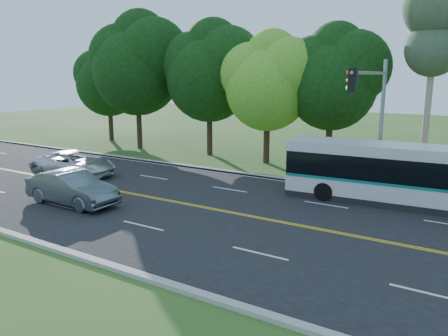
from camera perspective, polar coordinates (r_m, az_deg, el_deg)
The scene contains 12 objects.
ground at distance 21.06m, azimuth -3.07°, elevation -5.11°, with size 120.00×120.00×0.00m, color #2A4F1A.
road at distance 21.06m, azimuth -3.07°, elevation -5.09°, with size 60.00×14.00×0.02m, color black.
curb_north at distance 27.00m, azimuth 5.66°, elevation -1.14°, with size 60.00×0.30×0.15m, color #AAA59A.
curb_south at distance 16.07m, azimuth -18.11°, elevation -11.00°, with size 60.00×0.30×0.15m, color #AAA59A.
grass_verge at distance 28.64m, azimuth 7.30°, elevation -0.47°, with size 60.00×4.00×0.10m, color #2A4F1A.
lane_markings at distance 21.10m, azimuth -3.28°, elevation -5.01°, with size 57.60×13.82×0.00m.
tree_row at distance 33.13m, azimuth 1.64°, elevation 12.93°, with size 44.70×9.10×13.84m.
bougainvillea_hedge at distance 25.59m, azimuth 21.28°, elevation -1.18°, with size 9.50×2.25×1.50m.
traffic_signal at distance 22.50m, azimuth 18.96°, elevation 7.49°, with size 0.42×6.10×7.00m.
transit_bus at distance 22.69m, azimuth 22.40°, elevation -0.94°, with size 11.28×3.15×2.92m.
sedan at distance 22.48m, azimuth -19.25°, elevation -2.45°, with size 1.73×4.98×1.64m, color #535E65.
suv at distance 28.90m, azimuth -19.08°, elevation 0.56°, with size 2.54×5.50×1.53m, color silver.
Camera 1 is at (11.59, -16.46, 6.20)m, focal length 35.00 mm.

